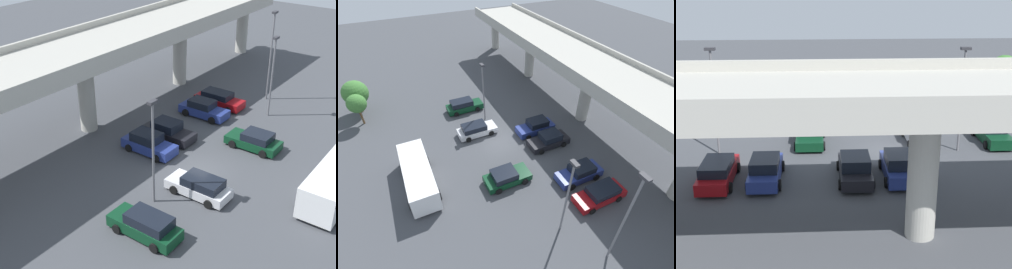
% 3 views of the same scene
% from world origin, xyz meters
% --- Properties ---
extents(ground_plane, '(118.57, 118.57, 0.00)m').
position_xyz_m(ground_plane, '(0.00, 0.00, 0.00)').
color(ground_plane, '#424449').
extents(highway_overpass, '(56.79, 7.74, 8.06)m').
position_xyz_m(highway_overpass, '(-0.00, 11.59, 6.53)').
color(highway_overpass, '#ADAAA0').
rests_on(highway_overpass, ground_plane).
extents(parked_car_0, '(2.06, 4.71, 1.60)m').
position_xyz_m(parked_car_0, '(-8.20, -1.50, 0.77)').
color(parked_car_0, '#0C381E').
rests_on(parked_car_0, ground_plane).
extents(parked_car_1, '(2.12, 4.57, 1.45)m').
position_xyz_m(parked_car_1, '(-2.65, -1.80, 0.70)').
color(parked_car_1, silver).
rests_on(parked_car_1, ground_plane).
extents(parked_car_2, '(2.07, 4.54, 1.70)m').
position_xyz_m(parked_car_2, '(-0.05, 4.81, 0.78)').
color(parked_car_2, navy).
rests_on(parked_car_2, ground_plane).
extents(parked_car_3, '(2.19, 4.63, 1.63)m').
position_xyz_m(parked_car_3, '(2.69, 4.90, 0.74)').
color(parked_car_3, black).
rests_on(parked_car_3, ground_plane).
extents(parked_car_4, '(2.26, 4.43, 1.46)m').
position_xyz_m(parked_car_4, '(5.60, -1.76, 0.69)').
color(parked_car_4, '#0C381E').
rests_on(parked_car_4, ground_plane).
extents(parked_car_5, '(2.07, 4.62, 1.61)m').
position_xyz_m(parked_car_5, '(8.21, 4.87, 0.75)').
color(parked_car_5, navy).
rests_on(parked_car_5, ground_plane).
extents(parked_car_6, '(2.10, 4.82, 1.48)m').
position_xyz_m(parked_car_6, '(11.10, 4.94, 0.72)').
color(parked_car_6, maroon).
rests_on(parked_car_6, ground_plane).
extents(shuttle_bus, '(7.72, 2.77, 2.48)m').
position_xyz_m(shuttle_bus, '(2.42, -9.37, 1.49)').
color(shuttle_bus, white).
rests_on(shuttle_bus, ground_plane).
extents(lamp_post_near_aisle, '(0.70, 0.35, 8.85)m').
position_xyz_m(lamp_post_near_aisle, '(15.49, 1.97, 5.13)').
color(lamp_post_near_aisle, slate).
rests_on(lamp_post_near_aisle, ground_plane).
extents(lamp_post_mid_lot, '(0.70, 0.35, 7.48)m').
position_xyz_m(lamp_post_mid_lot, '(-5.13, 0.29, 4.42)').
color(lamp_post_mid_lot, slate).
rests_on(lamp_post_mid_lot, ground_plane).
extents(lamp_post_by_overpass, '(0.70, 0.35, 7.56)m').
position_xyz_m(lamp_post_by_overpass, '(12.02, 0.10, 4.46)').
color(lamp_post_by_overpass, slate).
rests_on(lamp_post_by_overpass, ground_plane).
extents(tree_front_left, '(3.18, 3.18, 4.46)m').
position_xyz_m(tree_front_left, '(-13.73, -13.94, 2.86)').
color(tree_front_left, brown).
rests_on(tree_front_left, ground_plane).
extents(tree_front_right, '(2.27, 2.27, 4.04)m').
position_xyz_m(tree_front_right, '(-10.78, -13.83, 2.89)').
color(tree_front_right, brown).
rests_on(tree_front_right, ground_plane).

